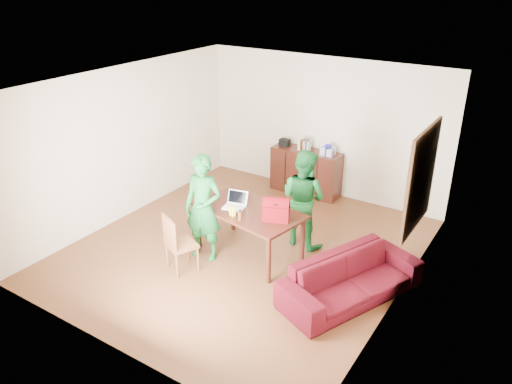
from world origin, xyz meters
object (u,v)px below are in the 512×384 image
Objects in this scene: sofa at (351,279)px; red_bag at (276,211)px; table at (249,215)px; person_far at (303,198)px; person_near at (203,208)px; bottle at (240,215)px; chair at (181,254)px; laptop at (234,205)px.

red_bag is at bearing 107.39° from sofa.
person_far is at bearing 64.82° from table.
bottle is at bearing -1.21° from person_near.
chair is 1.09m from laptop.
red_bag is at bearing 11.05° from person_near.
person_near is 4.66× the size of laptop.
red_bag is (1.07, 0.38, 0.08)m from person_near.
laptop is (0.32, 0.36, -0.02)m from person_near.
sofa is at bearing -27.63° from red_bag.
person_far is 1.67m from sofa.
red_bag is (0.52, -0.07, 0.24)m from table.
chair is 2.53× the size of laptop.
sofa is (1.28, -0.14, -0.63)m from red_bag.
chair is 1.07m from bottle.
person_near is 2.42m from sofa.
chair is 2.12m from person_far.
table is 0.94m from person_far.
bottle is (0.08, -0.36, 0.18)m from table.
red_bag is at bearing 33.84° from bottle.
person_near is 0.48m from laptop.
person_far is at bearing 67.74° from bottle.
table is 4.71× the size of red_bag.
red_bag is (1.13, 0.87, 0.66)m from chair.
person_near is at bearing -130.71° from table.
person_near is 1.62m from person_far.
bottle is (0.31, -0.28, 0.04)m from laptop.
laptop is at bearing 90.78° from chair.
red_bag is (-0.02, -0.83, 0.11)m from person_far.
red_bag is 1.43m from sofa.
person_near reaches higher than bottle.
person_near reaches higher than red_bag.
laptop reaches higher than table.
laptop is at bearing -150.51° from table.
laptop is 0.42m from bottle.
person_near is 1.04× the size of person_far.
person_far reaches higher than laptop.
bottle reaches higher than table.
table is 0.41m from bottle.
bottle is 0.42× the size of red_bag.
red_bag is at bearing 98.78° from person_far.
chair reaches higher than table.
chair is at bearing 130.30° from sofa.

